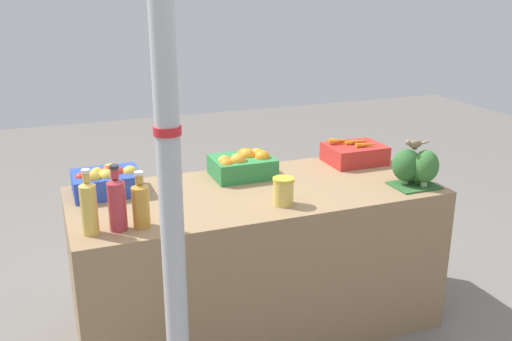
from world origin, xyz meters
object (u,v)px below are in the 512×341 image
Objects in this scene: apple_crate at (107,181)px; broccoli_pile at (416,167)px; juice_bottle_golden at (89,206)px; juice_bottle_ruby at (117,203)px; orange_crate at (243,165)px; juice_bottle_amber at (141,204)px; sparrow_bird at (414,144)px; support_pole at (169,163)px; carrot_crate at (354,153)px; pickle_jar at (283,191)px.

broccoli_pile is (1.45, -0.44, 0.03)m from apple_crate.
juice_bottle_golden reaches higher than broccoli_pile.
juice_bottle_ruby reaches higher than broccoli_pile.
juice_bottle_ruby reaches higher than apple_crate.
orange_crate reaches higher than apple_crate.
juice_bottle_amber is at bearing -143.29° from orange_crate.
broccoli_pile is 0.79× the size of juice_bottle_ruby.
broccoli_pile is 1.37m from juice_bottle_amber.
orange_crate is at bearing 0.21° from apple_crate.
juice_bottle_amber is (0.08, -0.45, 0.04)m from apple_crate.
juice_bottle_amber is (-1.37, -0.01, 0.01)m from broccoli_pile.
juice_bottle_amber is at bearing -79.53° from apple_crate.
sparrow_bird is at bearing -31.47° from orange_crate.
juice_bottle_ruby is at bearing -179.45° from broccoli_pile.
sparrow_bird is (1.34, 0.01, 0.12)m from juice_bottle_amber.
carrot_crate is at bearing 34.96° from support_pole.
support_pole is 7.28× the size of carrot_crate.
broccoli_pile is (0.75, -0.44, 0.03)m from orange_crate.
pickle_jar is (0.85, 0.02, -0.05)m from juice_bottle_golden.
carrot_crate is at bearing 17.21° from juice_bottle_golden.
juice_bottle_ruby is 1.16× the size of juice_bottle_amber.
sparrow_bird is at bearing 17.78° from support_pole.
orange_crate is 1.00× the size of carrot_crate.
broccoli_pile is at bearing -168.53° from sparrow_bird.
broccoli_pile reaches higher than orange_crate.
carrot_crate is at bearing 18.49° from juice_bottle_ruby.
support_pole is at bearing -162.39° from broccoli_pile.
pickle_jar is at bearing 1.16° from juice_bottle_ruby.
apple_crate is 1.14× the size of juice_bottle_golden.
pickle_jar is at bearing 34.78° from support_pole.
apple_crate is 1.51m from broccoli_pile.
support_pole is 7.28× the size of orange_crate.
apple_crate is 0.46m from juice_bottle_ruby.
pickle_jar is at bearing -30.91° from apple_crate.
sparrow_bird reaches higher than broccoli_pile.
carrot_crate is at bearing -80.00° from sparrow_bird.
juice_bottle_golden is 2.14× the size of pickle_jar.
juice_bottle_ruby reaches higher than sparrow_bird.
juice_bottle_golden is at bearing 2.78° from sparrow_bird.
orange_crate is (0.69, 0.00, 0.00)m from apple_crate.
juice_bottle_golden is (-1.48, -0.46, 0.06)m from carrot_crate.
sparrow_bird is at bearing 0.39° from juice_bottle_ruby.
orange_crate is at bearing -179.66° from carrot_crate.
juice_bottle_golden reaches higher than carrot_crate.
apple_crate is 2.44× the size of pickle_jar.
broccoli_pile reaches higher than pickle_jar.
broccoli_pile reaches higher than apple_crate.
broccoli_pile is (0.09, -0.45, 0.04)m from carrot_crate.
broccoli_pile is 0.92× the size of juice_bottle_amber.
juice_bottle_ruby is (-0.01, -0.45, 0.06)m from apple_crate.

